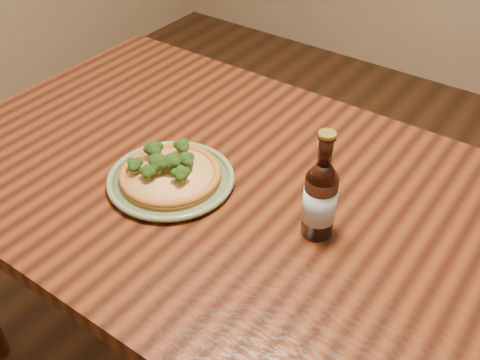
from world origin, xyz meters
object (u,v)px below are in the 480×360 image
Objects in this scene: plate at (171,179)px; pizza at (170,172)px; beer_bottle at (320,198)px; table at (261,225)px.

pizza is (-0.00, 0.00, 0.02)m from plate.
pizza is at bearing 175.06° from beer_bottle.
table is at bearing 24.70° from plate.
beer_bottle is at bearing 8.52° from pizza.
plate is at bearing 175.17° from beer_bottle.
plate is at bearing -155.30° from table.
table is 0.24m from beer_bottle.
plate is 1.26× the size of pizza.
pizza is 0.35m from beer_bottle.
beer_bottle is (0.34, 0.05, 0.08)m from plate.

